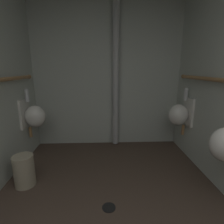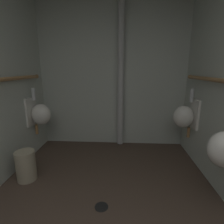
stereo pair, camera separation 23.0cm
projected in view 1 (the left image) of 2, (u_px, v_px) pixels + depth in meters
floor at (111, 213)px, 1.77m from camera, size 2.67×3.43×0.08m
wall_back at (107, 75)px, 3.09m from camera, size 2.67×0.06×2.53m
urinal_left_mid at (34, 116)px, 2.66m from camera, size 0.32×0.30×0.76m
urinal_right_far at (180, 114)px, 2.76m from camera, size 0.32×0.30×0.76m
standpipe_back_wall at (116, 75)px, 2.98m from camera, size 0.11×0.11×2.48m
floor_drain at (109, 207)px, 1.79m from camera, size 0.14×0.14×0.01m
waste_bin at (24, 171)px, 2.10m from camera, size 0.24×0.24×0.38m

